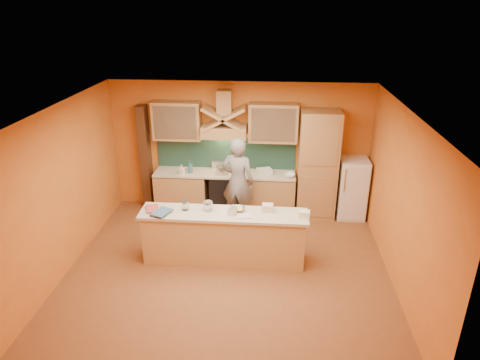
# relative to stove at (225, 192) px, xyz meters

# --- Properties ---
(floor) EXTENTS (5.50, 5.00, 0.01)m
(floor) POSITION_rel_stove_xyz_m (0.30, -2.20, -0.45)
(floor) COLOR brown
(floor) RESTS_ON ground
(ceiling) EXTENTS (5.50, 5.00, 0.01)m
(ceiling) POSITION_rel_stove_xyz_m (0.30, -2.20, 2.35)
(ceiling) COLOR white
(ceiling) RESTS_ON wall_back
(wall_back) EXTENTS (5.50, 0.02, 2.80)m
(wall_back) POSITION_rel_stove_xyz_m (0.30, 0.30, 0.95)
(wall_back) COLOR orange
(wall_back) RESTS_ON floor
(wall_front) EXTENTS (5.50, 0.02, 2.80)m
(wall_front) POSITION_rel_stove_xyz_m (0.30, -4.70, 0.95)
(wall_front) COLOR orange
(wall_front) RESTS_ON floor
(wall_left) EXTENTS (0.02, 5.00, 2.80)m
(wall_left) POSITION_rel_stove_xyz_m (-2.45, -2.20, 0.95)
(wall_left) COLOR orange
(wall_left) RESTS_ON floor
(wall_right) EXTENTS (0.02, 5.00, 2.80)m
(wall_right) POSITION_rel_stove_xyz_m (3.05, -2.20, 0.95)
(wall_right) COLOR orange
(wall_right) RESTS_ON floor
(base_cabinet_left) EXTENTS (1.10, 0.60, 0.86)m
(base_cabinet_left) POSITION_rel_stove_xyz_m (-0.95, 0.00, -0.02)
(base_cabinet_left) COLOR tan
(base_cabinet_left) RESTS_ON floor
(base_cabinet_right) EXTENTS (1.10, 0.60, 0.86)m
(base_cabinet_right) POSITION_rel_stove_xyz_m (0.95, 0.00, -0.02)
(base_cabinet_right) COLOR tan
(base_cabinet_right) RESTS_ON floor
(counter_top) EXTENTS (3.00, 0.62, 0.04)m
(counter_top) POSITION_rel_stove_xyz_m (-0.00, 0.00, 0.45)
(counter_top) COLOR beige
(counter_top) RESTS_ON base_cabinet_left
(stove) EXTENTS (0.60, 0.58, 0.90)m
(stove) POSITION_rel_stove_xyz_m (0.00, 0.00, 0.00)
(stove) COLOR black
(stove) RESTS_ON floor
(backsplash) EXTENTS (3.00, 0.03, 0.70)m
(backsplash) POSITION_rel_stove_xyz_m (-0.00, 0.28, 0.80)
(backsplash) COLOR #193830
(backsplash) RESTS_ON wall_back
(range_hood) EXTENTS (0.92, 0.50, 0.24)m
(range_hood) POSITION_rel_stove_xyz_m (0.00, 0.05, 1.37)
(range_hood) COLOR tan
(range_hood) RESTS_ON wall_back
(hood_chimney) EXTENTS (0.30, 0.30, 0.50)m
(hood_chimney) POSITION_rel_stove_xyz_m (0.00, 0.15, 1.95)
(hood_chimney) COLOR tan
(hood_chimney) RESTS_ON wall_back
(upper_cabinet_left) EXTENTS (1.00, 0.35, 0.80)m
(upper_cabinet_left) POSITION_rel_stove_xyz_m (-1.00, 0.12, 1.55)
(upper_cabinet_left) COLOR tan
(upper_cabinet_left) RESTS_ON wall_back
(upper_cabinet_right) EXTENTS (1.00, 0.35, 0.80)m
(upper_cabinet_right) POSITION_rel_stove_xyz_m (1.00, 0.12, 1.55)
(upper_cabinet_right) COLOR tan
(upper_cabinet_right) RESTS_ON wall_back
(pantry_column) EXTENTS (0.80, 0.60, 2.30)m
(pantry_column) POSITION_rel_stove_xyz_m (1.95, 0.00, 0.70)
(pantry_column) COLOR tan
(pantry_column) RESTS_ON floor
(fridge) EXTENTS (0.58, 0.60, 1.30)m
(fridge) POSITION_rel_stove_xyz_m (2.70, 0.00, 0.20)
(fridge) COLOR white
(fridge) RESTS_ON floor
(trim_column_left) EXTENTS (0.20, 0.30, 2.30)m
(trim_column_left) POSITION_rel_stove_xyz_m (-1.75, 0.15, 0.70)
(trim_column_left) COLOR #472816
(trim_column_left) RESTS_ON floor
(island_body) EXTENTS (2.80, 0.55, 0.88)m
(island_body) POSITION_rel_stove_xyz_m (0.20, -1.90, -0.01)
(island_body) COLOR tan
(island_body) RESTS_ON floor
(island_top) EXTENTS (2.90, 0.62, 0.05)m
(island_top) POSITION_rel_stove_xyz_m (0.20, -1.90, 0.47)
(island_top) COLOR beige
(island_top) RESTS_ON island_body
(person) EXTENTS (0.76, 0.59, 1.85)m
(person) POSITION_rel_stove_xyz_m (0.33, -0.49, 0.48)
(person) COLOR gray
(person) RESTS_ON floor
(pot_large) EXTENTS (0.31, 0.31, 0.18)m
(pot_large) POSITION_rel_stove_xyz_m (-0.05, -0.06, 0.54)
(pot_large) COLOR silver
(pot_large) RESTS_ON stove
(pot_small) EXTENTS (0.25, 0.25, 0.14)m
(pot_small) POSITION_rel_stove_xyz_m (0.05, 0.09, 0.52)
(pot_small) COLOR #B2B2B9
(pot_small) RESTS_ON stove
(soap_bottle_a) EXTENTS (0.12, 0.12, 0.21)m
(soap_bottle_a) POSITION_rel_stove_xyz_m (-0.88, -0.17, 0.57)
(soap_bottle_a) COLOR silver
(soap_bottle_a) RESTS_ON counter_top
(soap_bottle_b) EXTENTS (0.13, 0.13, 0.26)m
(soap_bottle_b) POSITION_rel_stove_xyz_m (-0.72, -0.07, 0.60)
(soap_bottle_b) COLOR #32638A
(soap_bottle_b) RESTS_ON counter_top
(bowl_back) EXTENTS (0.27, 0.27, 0.08)m
(bowl_back) POSITION_rel_stove_xyz_m (1.37, -0.14, 0.51)
(bowl_back) COLOR silver
(bowl_back) RESTS_ON counter_top
(dish_rack) EXTENTS (0.36, 0.32, 0.11)m
(dish_rack) POSITION_rel_stove_xyz_m (0.85, 0.00, 0.52)
(dish_rack) COLOR silver
(dish_rack) RESTS_ON counter_top
(book_lower) EXTENTS (0.32, 0.36, 0.03)m
(book_lower) POSITION_rel_stove_xyz_m (-1.16, -1.92, 0.51)
(book_lower) COLOR #B23F40
(book_lower) RESTS_ON island_top
(book_upper) EXTENTS (0.37, 0.42, 0.03)m
(book_upper) POSITION_rel_stove_xyz_m (-0.97, -1.98, 0.53)
(book_upper) COLOR #3A5C7F
(book_upper) RESTS_ON island_top
(jar_large) EXTENTS (0.16, 0.16, 0.16)m
(jar_large) POSITION_rel_stove_xyz_m (-0.08, -1.82, 0.58)
(jar_large) COLOR silver
(jar_large) RESTS_ON island_top
(jar_small) EXTENTS (0.13, 0.13, 0.16)m
(jar_small) POSITION_rel_stove_xyz_m (-0.47, -1.84, 0.57)
(jar_small) COLOR silver
(jar_small) RESTS_ON island_top
(kitchen_scale) EXTENTS (0.17, 0.17, 0.11)m
(kitchen_scale) POSITION_rel_stove_xyz_m (0.36, -1.93, 0.55)
(kitchen_scale) COLOR silver
(kitchen_scale) RESTS_ON island_top
(mixing_bowl) EXTENTS (0.27, 0.27, 0.06)m
(mixing_bowl) POSITION_rel_stove_xyz_m (0.43, -1.81, 0.53)
(mixing_bowl) COLOR white
(mixing_bowl) RESTS_ON island_top
(cloth) EXTENTS (0.28, 0.23, 0.02)m
(cloth) POSITION_rel_stove_xyz_m (0.56, -2.00, 0.50)
(cloth) COLOR beige
(cloth) RESTS_ON island_top
(grocery_bag_a) EXTENTS (0.19, 0.16, 0.12)m
(grocery_bag_a) POSITION_rel_stove_xyz_m (0.95, -1.77, 0.56)
(grocery_bag_a) COLOR beige
(grocery_bag_a) RESTS_ON island_top
(grocery_bag_b) EXTENTS (0.19, 0.15, 0.11)m
(grocery_bag_b) POSITION_rel_stove_xyz_m (1.57, -1.94, 0.55)
(grocery_bag_b) COLOR #EEEDC4
(grocery_bag_b) RESTS_ON island_top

